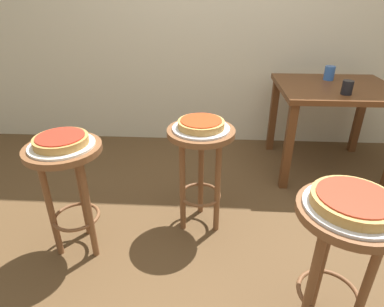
{
  "coord_description": "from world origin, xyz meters",
  "views": [
    {
      "loc": [
        -0.09,
        -1.45,
        1.39
      ],
      "look_at": [
        -0.18,
        0.08,
        0.61
      ],
      "focal_mm": 30.06,
      "sensor_mm": 36.0,
      "label": 1
    }
  ],
  "objects": [
    {
      "name": "ground_plane",
      "position": [
        0.0,
        0.0,
        0.0
      ],
      "size": [
        6.0,
        6.0,
        0.0
      ],
      "primitive_type": "plane",
      "color": "brown"
    },
    {
      "name": "stool_foreground",
      "position": [
        0.44,
        -0.46,
        0.5
      ],
      "size": [
        0.4,
        0.4,
        0.67
      ],
      "color": "brown",
      "rests_on": "ground_plane"
    },
    {
      "name": "serving_plate_foreground",
      "position": [
        0.44,
        -0.46,
        0.68
      ],
      "size": [
        0.35,
        0.35,
        0.01
      ],
      "primitive_type": "cylinder",
      "color": "silver",
      "rests_on": "stool_foreground"
    },
    {
      "name": "pizza_foreground",
      "position": [
        0.44,
        -0.46,
        0.71
      ],
      "size": [
        0.3,
        0.3,
        0.05
      ],
      "color": "tan",
      "rests_on": "serving_plate_foreground"
    },
    {
      "name": "stool_middle",
      "position": [
        -0.84,
        -0.01,
        0.5
      ],
      "size": [
        0.4,
        0.4,
        0.67
      ],
      "color": "brown",
      "rests_on": "ground_plane"
    },
    {
      "name": "serving_plate_middle",
      "position": [
        -0.84,
        -0.01,
        0.68
      ],
      "size": [
        0.33,
        0.33,
        0.01
      ],
      "primitive_type": "cylinder",
      "color": "white",
      "rests_on": "stool_middle"
    },
    {
      "name": "pizza_middle",
      "position": [
        -0.84,
        -0.01,
        0.71
      ],
      "size": [
        0.27,
        0.27,
        0.05
      ],
      "color": "#B78442",
      "rests_on": "serving_plate_middle"
    },
    {
      "name": "stool_leftside",
      "position": [
        -0.14,
        0.25,
        0.5
      ],
      "size": [
        0.4,
        0.4,
        0.67
      ],
      "color": "brown",
      "rests_on": "ground_plane"
    },
    {
      "name": "serving_plate_leftside",
      "position": [
        -0.14,
        0.25,
        0.68
      ],
      "size": [
        0.33,
        0.33,
        0.01
      ],
      "primitive_type": "cylinder",
      "color": "silver",
      "rests_on": "stool_leftside"
    },
    {
      "name": "pizza_leftside",
      "position": [
        -0.14,
        0.25,
        0.71
      ],
      "size": [
        0.27,
        0.27,
        0.05
      ],
      "color": "tan",
      "rests_on": "serving_plate_leftside"
    },
    {
      "name": "dining_table",
      "position": [
        0.89,
        1.07,
        0.61
      ],
      "size": [
        0.88,
        0.78,
        0.72
      ],
      "color": "#5B3319",
      "rests_on": "ground_plane"
    },
    {
      "name": "cup_near_edge",
      "position": [
        0.88,
        0.84,
        0.77
      ],
      "size": [
        0.08,
        0.08,
        0.1
      ],
      "primitive_type": "cylinder",
      "color": "black",
      "rests_on": "dining_table"
    },
    {
      "name": "cup_far_edge",
      "position": [
        0.88,
        1.25,
        0.78
      ],
      "size": [
        0.08,
        0.08,
        0.11
      ],
      "primitive_type": "cylinder",
      "color": "#3360B2",
      "rests_on": "dining_table"
    }
  ]
}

